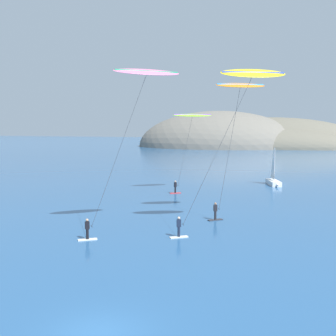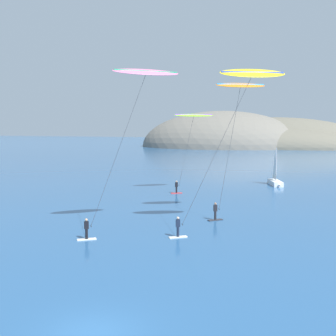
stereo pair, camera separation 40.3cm
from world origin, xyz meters
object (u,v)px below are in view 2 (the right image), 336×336
kitesurfer_yellow (246,86)px  kitesurfer_pink (141,85)px  kitesurfer_orange (238,98)px  kitesurfer_lime (192,121)px  sailboat_near (276,181)px

kitesurfer_yellow → kitesurfer_pink: 8.37m
kitesurfer_orange → kitesurfer_lime: 16.83m
kitesurfer_pink → kitesurfer_yellow: bearing=17.7°
sailboat_near → kitesurfer_orange: kitesurfer_orange is taller
kitesurfer_pink → kitesurfer_lime: bearing=95.6°
sailboat_near → kitesurfer_lime: (-10.03, -10.97, 8.95)m
kitesurfer_pink → kitesurfer_orange: kitesurfer_pink is taller
sailboat_near → kitesurfer_yellow: kitesurfer_yellow is taller
kitesurfer_yellow → kitesurfer_pink: kitesurfer_pink is taller
kitesurfer_orange → kitesurfer_lime: size_ratio=1.23×
kitesurfer_yellow → kitesurfer_pink: size_ratio=1.00×
kitesurfer_yellow → kitesurfer_orange: size_ratio=1.04×
kitesurfer_yellow → kitesurfer_pink: (-7.97, -2.55, 0.12)m
kitesurfer_pink → kitesurfer_orange: bearing=52.1°
sailboat_near → kitesurfer_pink: bearing=-103.2°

